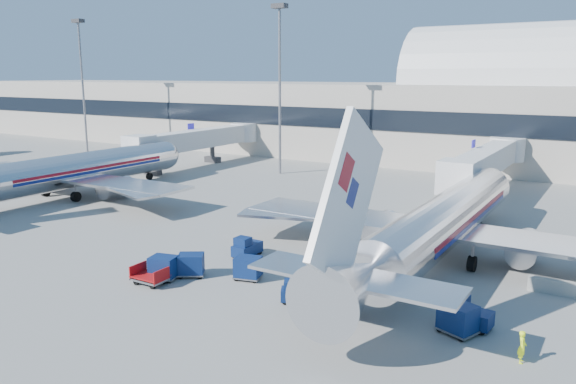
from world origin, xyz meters
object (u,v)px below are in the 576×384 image
Objects in this scene: jetbridge_near at (489,160)px; cart_solo_far at (458,318)px; cart_train_c at (164,267)px; cart_train_a at (248,268)px; jetbridge_mid at (203,139)px; mast_far_west at (81,67)px; tug_right at (466,313)px; airliner_main at (441,223)px; mast_west at (280,65)px; barrier_near at (554,287)px; tug_lead at (297,292)px; cart_solo_near at (344,301)px; ramp_worker at (522,347)px; cart_open_red at (151,278)px; airliner_mid at (66,172)px; tug_left at (246,247)px; cart_train_b at (191,264)px.

cart_solo_far is (6.75, -37.58, -3.04)m from jetbridge_near.
jetbridge_near is at bearing 59.22° from cart_train_c.
cart_train_c is (-4.83, -2.94, 0.02)m from cart_train_a.
jetbridge_mid is 27.82m from mast_far_west.
cart_solo_far is at bearing -91.91° from tug_right.
mast_west is at bearing 139.64° from airliner_main.
tug_lead is at bearing -143.71° from barrier_near.
airliner_main is 12.47m from cart_solo_near.
tug_lead is 9.43m from cart_solo_far.
cart_solo_near is at bearing -98.68° from airliner_main.
mast_west is at bearing 104.78° from cart_train_a.
airliner_main is 18.25× the size of cart_train_a.
mast_west reaches higher than cart_solo_far.
cart_train_c is at bearing 81.09° from ramp_worker.
tug_right is at bearing 103.97° from cart_solo_far.
cart_solo_near is (28.15, -37.64, -14.00)m from mast_west.
cart_solo_far reaches higher than cart_solo_near.
mast_far_west reaches higher than cart_train_c.
ramp_worker is at bearing -11.86° from cart_train_c.
cart_train_a is at bearing -173.57° from tug_right.
jetbridge_mid reaches higher than tug_lead.
cart_train_a reaches higher than cart_open_red.
tug_right reaches higher than tug_lead.
airliner_mid is 30.99m from cart_open_red.
airliner_mid is 47.75m from cart_solo_far.
cart_train_a is at bearing -101.38° from jetbridge_near.
jetbridge_mid is 12.16× the size of cart_open_red.
tug_left is at bearing -107.42° from jetbridge_near.
airliner_mid is 12.42× the size of barrier_near.
cart_train_a is at bearing -10.41° from cart_train_b.
cart_solo_near is (68.15, -37.64, -14.00)m from mast_far_west.
cart_open_red is (27.25, -14.54, -2.50)m from airliner_mid.
mast_west is 9.06× the size of tug_left.
jetbridge_near is at bearing 3.90° from ramp_worker.
tug_right is 4.18m from ramp_worker.
airliner_mid is 47.55m from jetbridge_near.
mast_far_west is 69.72m from cart_open_red.
airliner_main is 18.16m from cart_train_b.
mast_west reaches higher than cart_solo_near.
jetbridge_mid is 13.75× the size of cart_solo_near.
mast_west is at bearing 110.08° from cart_open_red.
tug_left is at bearing 49.37° from cart_train_b.
airliner_main reaches higher than jetbridge_near.
airliner_main is 14.51m from cart_train_a.
cart_solo_far is at bearing -37.63° from jetbridge_mid.
barrier_near is 1.32× the size of cart_solo_far.
cart_train_b is (-17.97, -1.85, 0.07)m from tug_right.
jetbridge_mid is at bearing 149.36° from airliner_main.
jetbridge_near reaches higher than cart_train_c.
mast_far_west reaches higher than tug_lead.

